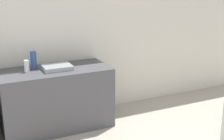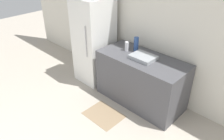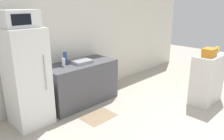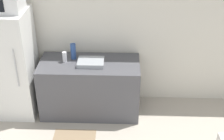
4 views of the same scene
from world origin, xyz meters
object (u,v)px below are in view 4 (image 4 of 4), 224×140
object	(u,v)px
bottle_short	(65,57)
microwave	(2,1)
bottle_tall	(73,51)
refrigerator	(13,64)

from	to	relation	value
bottle_short	microwave	bearing A→B (deg)	-175.48
bottle_tall	bottle_short	bearing A→B (deg)	-136.84
refrigerator	bottle_tall	xyz separation A→B (m)	(0.89, 0.17, 0.15)
microwave	bottle_tall	xyz separation A→B (m)	(0.89, 0.17, -0.82)
bottle_tall	bottle_short	xyz separation A→B (m)	(-0.12, -0.11, -0.04)
bottle_tall	bottle_short	world-z (taller)	bottle_tall
microwave	bottle_tall	bearing A→B (deg)	10.85
bottle_short	refrigerator	bearing A→B (deg)	-175.57
bottle_tall	microwave	bearing A→B (deg)	-169.15
refrigerator	bottle_tall	distance (m)	0.92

